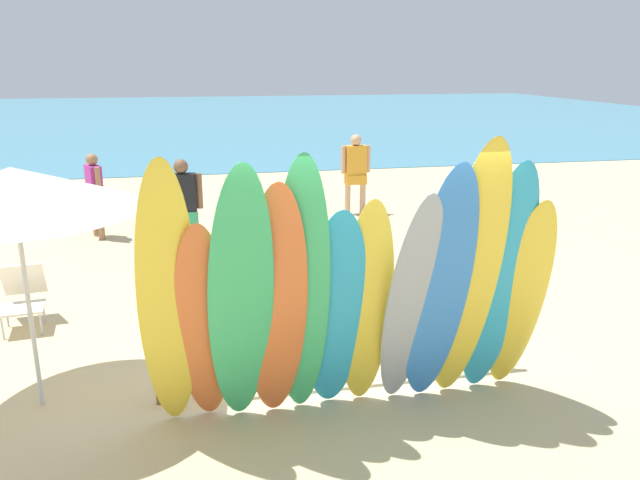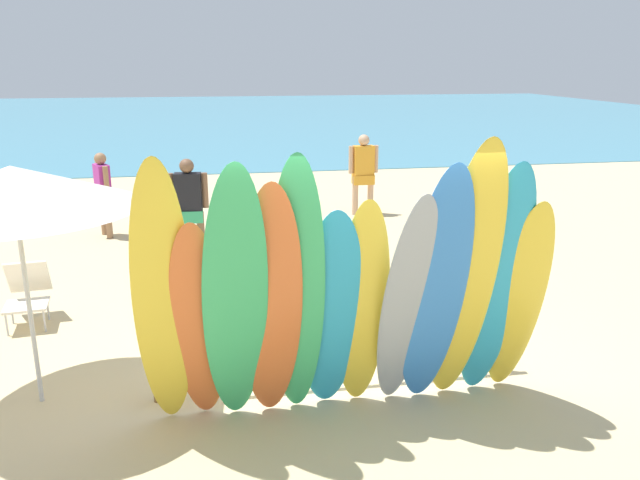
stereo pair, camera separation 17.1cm
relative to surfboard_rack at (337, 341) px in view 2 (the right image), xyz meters
The scene contains 20 objects.
ground 14.01m from the surfboard_rack, 90.00° to the left, with size 60.00×60.00×0.00m, color #D3BC8C.
ocean_water 32.56m from the surfboard_rack, 90.00° to the left, with size 60.00×40.00×0.02m, color teal.
surfboard_rack is the anchor object (origin of this frame).
surfboard_yellow_0 1.90m from the surfboard_rack, 158.14° to the right, with size 0.49×0.06×2.63m, color yellow.
surfboard_orange_1 1.54m from the surfboard_rack, 156.38° to the right, with size 0.48×0.06×2.10m, color orange.
surfboard_green_2 1.46m from the surfboard_rack, 144.78° to the right, with size 0.55×0.07×2.62m, color #38B266.
surfboard_orange_3 1.17m from the surfboard_rack, 138.44° to the right, with size 0.55×0.07×2.39m, color orange.
surfboard_green_4 1.11m from the surfboard_rack, 128.31° to the right, with size 0.49×0.06×2.60m, color #38B266.
surfboard_teal_5 0.76m from the surfboard_rack, 108.16° to the right, with size 0.57×0.07×2.09m, color #289EC6.
surfboard_yellow_6 0.78m from the surfboard_rack, 77.69° to the right, with size 0.47×0.06×2.16m, color yellow.
surfboard_grey_7 1.01m from the surfboard_rack, 52.90° to the right, with size 0.46×0.07×2.28m, color #999EA3.
surfboard_blue_8 1.24m from the surfboard_rack, 42.39° to the right, with size 0.56×0.06×2.53m, color #337AD1.
surfboard_yellow_9 1.47m from the surfboard_rack, 33.48° to the right, with size 0.57×0.06×2.73m, color yellow.
surfboard_teal_10 1.64m from the surfboard_rack, 24.62° to the right, with size 0.55×0.06×2.50m, color #289EC6.
surfboard_yellow_11 1.79m from the surfboard_rack, 19.62° to the right, with size 0.48×0.07×2.15m, color yellow.
beachgoer_midbeach 7.01m from the surfboard_rack, 116.65° to the left, with size 0.41×0.55×1.57m.
beachgoer_near_rack 7.41m from the surfboard_rack, 74.21° to the left, with size 0.64×0.27×1.70m.
beachgoer_by_water 4.78m from the surfboard_rack, 108.89° to the left, with size 0.64×0.27×1.68m.
beach_chair_red 4.17m from the surfboard_rack, 147.16° to the left, with size 0.58×0.80×0.79m.
beach_umbrella 3.32m from the surfboard_rack, behind, with size 2.23×2.23×2.31m.
Camera 2 is at (-1.17, -5.59, 3.20)m, focal length 35.06 mm.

